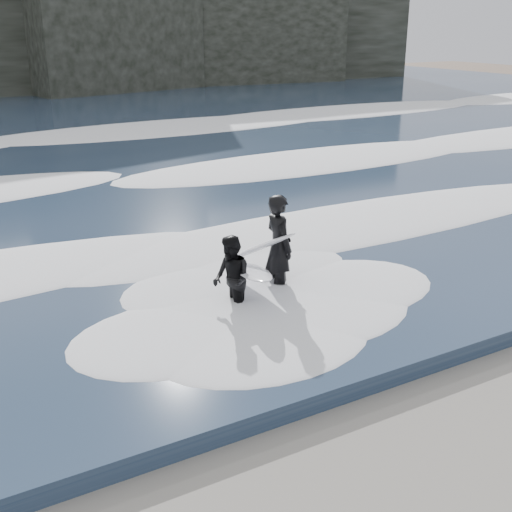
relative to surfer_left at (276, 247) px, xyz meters
name	(u,v)px	position (x,y,z in m)	size (l,w,h in m)	color
sea	(19,128)	(-0.47, 22.45, -0.84)	(90.00, 52.00, 0.30)	#23344D
foam_near	(197,244)	(-0.47, 2.45, -0.59)	(60.00, 3.20, 0.20)	white
foam_mid	(100,178)	(-0.47, 9.45, -0.57)	(60.00, 4.00, 0.24)	white
foam_far	(36,134)	(-0.47, 18.45, -0.54)	(60.00, 4.80, 0.30)	white
surfer_left	(276,247)	(0.00, 0.00, 0.00)	(1.15, 1.79, 1.98)	black
surfer_right	(234,278)	(-1.12, -0.48, -0.22)	(1.30, 2.02, 1.53)	black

